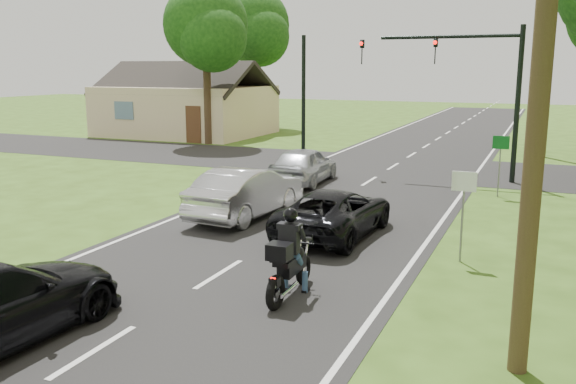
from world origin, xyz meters
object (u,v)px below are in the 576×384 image
(silver_suv, at_px, (304,165))
(sign_green, at_px, (500,151))
(motorcycle_rider, at_px, (289,262))
(dark_suv, at_px, (335,212))
(silver_sedan, at_px, (247,192))
(sign_white, at_px, (464,194))
(utility_pole_far, at_px, (551,54))
(traffic_signal, at_px, (469,75))
(utility_pole_near, at_px, (546,17))

(silver_suv, xyz_separation_m, sign_green, (7.11, 0.44, 0.86))
(motorcycle_rider, relative_size, dark_suv, 0.47)
(motorcycle_rider, distance_m, silver_sedan, 6.68)
(motorcycle_rider, relative_size, sign_white, 0.99)
(silver_sedan, bearing_deg, utility_pole_far, -111.25)
(silver_suv, bearing_deg, silver_sedan, 91.63)
(motorcycle_rider, height_order, traffic_signal, traffic_signal)
(sign_white, bearing_deg, utility_pole_near, -73.24)
(motorcycle_rider, xyz_separation_m, traffic_signal, (1.42, 14.61, 3.43))
(motorcycle_rider, distance_m, silver_suv, 11.89)
(dark_suv, relative_size, silver_suv, 1.06)
(sign_white, bearing_deg, silver_suv, 132.43)
(motorcycle_rider, bearing_deg, utility_pole_near, -18.46)
(silver_sedan, xyz_separation_m, sign_green, (6.72, 6.06, 0.84))
(utility_pole_far, bearing_deg, motorcycle_rider, -100.72)
(sign_white, relative_size, sign_green, 1.00)
(sign_white, bearing_deg, sign_green, 88.57)
(silver_sedan, xyz_separation_m, silver_suv, (-0.39, 5.62, -0.03))
(sign_white, height_order, sign_green, same)
(dark_suv, bearing_deg, sign_green, -114.40)
(dark_suv, bearing_deg, utility_pole_near, 132.27)
(motorcycle_rider, distance_m, traffic_signal, 15.08)
(motorcycle_rider, bearing_deg, traffic_signal, 83.90)
(silver_sedan, height_order, sign_white, sign_white)
(utility_pole_far, xyz_separation_m, sign_green, (-1.30, -11.02, -3.49))
(silver_suv, distance_m, utility_pole_near, 15.71)
(silver_sedan, relative_size, sign_white, 2.15)
(utility_pole_near, relative_size, utility_pole_far, 1.00)
(silver_sedan, bearing_deg, sign_green, -134.05)
(sign_green, bearing_deg, motorcycle_rider, -104.42)
(dark_suv, xyz_separation_m, traffic_signal, (2.05, 10.00, 3.50))
(utility_pole_near, relative_size, sign_green, 4.71)
(utility_pole_near, bearing_deg, sign_white, 106.76)
(sign_white, bearing_deg, utility_pole_far, 85.49)
(utility_pole_near, bearing_deg, dark_suv, 129.31)
(utility_pole_far, distance_m, sign_white, 19.39)
(silver_suv, xyz_separation_m, utility_pole_far, (8.41, 11.46, 4.35))
(silver_sedan, distance_m, utility_pole_near, 11.44)
(traffic_signal, height_order, sign_white, traffic_signal)
(traffic_signal, bearing_deg, dark_suv, -101.59)
(motorcycle_rider, relative_size, silver_suv, 0.49)
(dark_suv, relative_size, traffic_signal, 0.70)
(motorcycle_rider, bearing_deg, sign_white, 51.73)
(dark_suv, height_order, utility_pole_near, utility_pole_near)
(silver_suv, bearing_deg, utility_pole_near, 121.51)
(traffic_signal, distance_m, sign_white, 11.39)
(utility_pole_near, xyz_separation_m, utility_pole_far, (0.00, 24.00, 0.00))
(utility_pole_near, bearing_deg, utility_pole_far, 90.00)
(utility_pole_near, distance_m, utility_pole_far, 24.00)
(sign_white, bearing_deg, dark_suv, 163.36)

